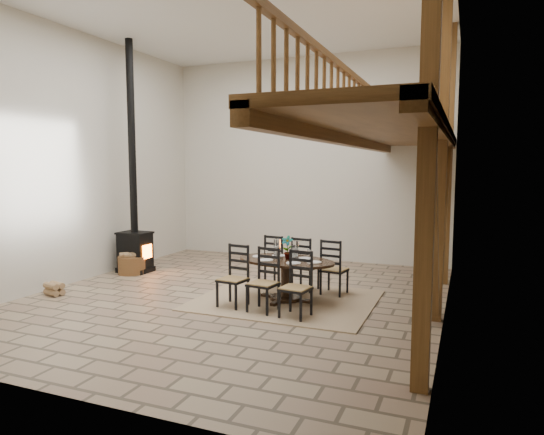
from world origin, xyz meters
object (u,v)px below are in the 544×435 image
at_px(wood_stove, 134,222).
at_px(log_stack, 54,289).
at_px(dining_table, 286,279).
at_px(log_basket, 132,264).

distance_m(wood_stove, log_stack, 2.39).
xyz_separation_m(dining_table, log_stack, (-4.00, -1.24, -0.27)).
xyz_separation_m(wood_stove, log_stack, (-0.11, -2.17, -1.00)).
xyz_separation_m(dining_table, wood_stove, (-3.89, 0.93, 0.73)).
bearing_deg(log_stack, log_basket, 85.37).
xyz_separation_m(dining_table, log_basket, (-3.84, 0.74, -0.18)).
bearing_deg(log_basket, wood_stove, 104.39).
xyz_separation_m(wood_stove, log_basket, (0.05, -0.18, -0.91)).
bearing_deg(dining_table, log_basket, 176.81).
bearing_deg(dining_table, wood_stove, 174.35).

